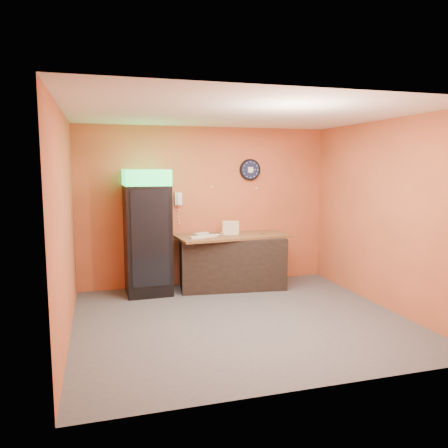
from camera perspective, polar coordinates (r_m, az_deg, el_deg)
name	(u,v)px	position (r m, az deg, el deg)	size (l,w,h in m)	color
floor	(241,319)	(6.22, 2.22, -12.33)	(4.50, 4.50, 0.00)	#47474C
back_wall	(206,207)	(7.80, -2.33, 2.30)	(4.50, 0.02, 2.80)	#D7653C
left_wall	(65,226)	(5.61, -20.08, -0.23)	(0.02, 4.00, 2.80)	#D7653C
right_wall	(385,215)	(6.93, 20.24, 1.17)	(0.02, 4.00, 2.80)	#D7653C
ceiling	(242,113)	(5.89, 2.37, 14.23)	(4.50, 4.00, 0.02)	white
beverage_cooler	(148,234)	(7.28, -9.94, -1.31)	(0.74, 0.75, 2.06)	black
prep_counter	(232,262)	(7.67, 1.02, -5.01)	(1.79, 0.79, 0.89)	black
wall_clock	(250,170)	(7.98, 3.42, 7.09)	(0.39, 0.06, 0.39)	black
wall_phone	(178,199)	(7.63, -5.98, 3.28)	(0.12, 0.10, 0.22)	white
butcher_paper	(232,236)	(7.58, 1.02, -1.56)	(1.91, 0.83, 0.04)	brown
sub_roll_stack	(231,228)	(7.55, 0.87, -0.52)	(0.30, 0.16, 0.24)	beige
wrapped_sandwich_left	(198,237)	(7.19, -3.45, -1.77)	(0.25, 0.10, 0.04)	silver
wrapped_sandwich_mid	(209,236)	(7.33, -1.95, -1.58)	(0.25, 0.10, 0.04)	silver
wrapped_sandwich_right	(201,234)	(7.56, -2.97, -1.29)	(0.26, 0.10, 0.04)	silver
kitchen_tool	(222,233)	(7.52, -0.28, -1.24)	(0.06, 0.06, 0.06)	silver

